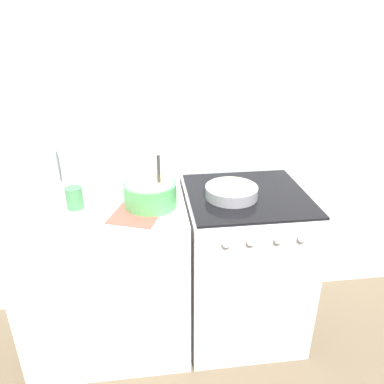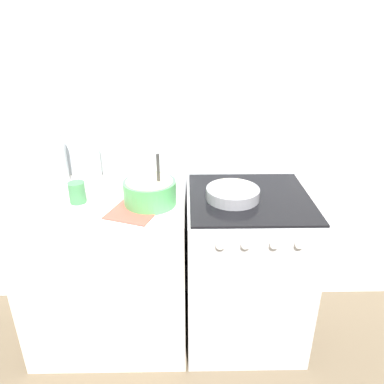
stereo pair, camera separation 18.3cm
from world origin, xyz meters
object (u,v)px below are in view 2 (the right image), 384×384
at_px(baking_pan, 233,193).
at_px(storage_jar_middle, 88,163).
at_px(tin_can, 77,192).
at_px(storage_jar_left, 51,162).
at_px(stove, 245,268).
at_px(mixing_bowl, 150,191).

distance_m(baking_pan, storage_jar_middle, 0.80).
bearing_deg(storage_jar_middle, baking_pan, -16.79).
bearing_deg(baking_pan, tin_can, -178.20).
xyz_separation_m(storage_jar_left, tin_can, (0.20, -0.25, -0.06)).
bearing_deg(stove, tin_can, -176.76).
distance_m(storage_jar_left, storage_jar_middle, 0.20).
xyz_separation_m(baking_pan, tin_can, (-0.76, -0.02, 0.02)).
distance_m(mixing_bowl, tin_can, 0.36).
distance_m(stove, tin_can, 0.99).
xyz_separation_m(baking_pan, storage_jar_middle, (-0.76, 0.23, 0.08)).
bearing_deg(storage_jar_middle, tin_can, -89.80).
relative_size(storage_jar_left, tin_can, 2.57).
height_order(storage_jar_left, storage_jar_middle, storage_jar_left).
bearing_deg(tin_can, mixing_bowl, -3.44).
bearing_deg(tin_can, storage_jar_left, 128.00).
distance_m(mixing_bowl, storage_jar_middle, 0.45).
xyz_separation_m(mixing_bowl, baking_pan, (0.41, 0.05, -0.04)).
distance_m(mixing_bowl, storage_jar_left, 0.62).
bearing_deg(mixing_bowl, stove, 7.98).
xyz_separation_m(stove, baking_pan, (-0.09, -0.02, 0.47)).
relative_size(baking_pan, storage_jar_left, 0.98).
distance_m(storage_jar_middle, tin_can, 0.26).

